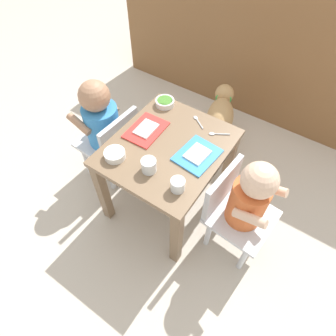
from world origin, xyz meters
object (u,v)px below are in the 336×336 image
object	(u,v)px
food_tray_right	(197,155)
water_cup_right	(149,166)
seated_child_left	(103,123)
dog	(220,115)
seated_child_right	(246,200)
veggie_bowl_far	(165,102)
spoon_by_left_tray	(198,121)
water_cup_left	(178,185)
cereal_bowl_right_side	(115,154)
food_tray_left	(146,130)
spoon_by_right_tray	(217,134)
dining_table	(168,158)

from	to	relation	value
food_tray_right	water_cup_right	size ratio (longest dim) A/B	3.16
seated_child_left	water_cup_right	xyz separation A→B (m)	(0.43, -0.16, 0.10)
seated_child_left	dog	distance (m)	0.75
seated_child_left	seated_child_right	distance (m)	0.83
veggie_bowl_far	spoon_by_left_tray	xyz separation A→B (m)	(0.20, -0.01, -0.01)
water_cup_left	food_tray_right	bearing A→B (deg)	96.87
seated_child_right	water_cup_right	world-z (taller)	seated_child_right
seated_child_right	cereal_bowl_right_side	bearing A→B (deg)	-162.85
seated_child_left	food_tray_left	size ratio (longest dim) A/B	3.09
cereal_bowl_right_side	spoon_by_right_tray	size ratio (longest dim) A/B	1.02
dining_table	cereal_bowl_right_side	bearing A→B (deg)	-129.73
water_cup_left	spoon_by_left_tray	bearing A→B (deg)	109.08
food_tray_left	spoon_by_right_tray	distance (m)	0.34
dining_table	spoon_by_right_tray	xyz separation A→B (m)	(0.15, 0.19, 0.09)
seated_child_right	cereal_bowl_right_side	size ratio (longest dim) A/B	6.69
dining_table	water_cup_left	bearing A→B (deg)	-46.64
food_tray_right	water_cup_left	bearing A→B (deg)	-83.13
food_tray_right	cereal_bowl_right_side	xyz separation A→B (m)	(-0.30, -0.21, 0.01)
dining_table	water_cup_right	distance (m)	0.20
seated_child_right	water_cup_left	xyz separation A→B (m)	(-0.25, -0.16, 0.10)
food_tray_left	dining_table	bearing A→B (deg)	-9.24
spoon_by_left_tray	spoon_by_right_tray	bearing A→B (deg)	-12.46
food_tray_right	cereal_bowl_right_side	world-z (taller)	cereal_bowl_right_side
dining_table	food_tray_right	xyz separation A→B (m)	(0.14, 0.02, 0.09)
food_tray_left	seated_child_right	bearing A→B (deg)	-3.62
food_tray_left	spoon_by_left_tray	size ratio (longest dim) A/B	2.34
seated_child_left	food_tray_right	xyz separation A→B (m)	(0.56, 0.03, 0.08)
seated_child_left	veggie_bowl_far	world-z (taller)	seated_child_left
dining_table	dog	size ratio (longest dim) A/B	1.42
dining_table	food_tray_left	world-z (taller)	food_tray_left
dog	cereal_bowl_right_side	world-z (taller)	cereal_bowl_right_side
dog	water_cup_right	bearing A→B (deg)	-89.00
food_tray_left	spoon_by_left_tray	distance (m)	0.26
seated_child_left	cereal_bowl_right_side	distance (m)	0.33
food_tray_right	cereal_bowl_right_side	distance (m)	0.36
spoon_by_left_tray	dog	bearing A→B (deg)	94.75
seated_child_left	veggie_bowl_far	distance (m)	0.34
water_cup_right	spoon_by_left_tray	bearing A→B (deg)	87.26
food_tray_right	veggie_bowl_far	bearing A→B (deg)	146.89
food_tray_left	spoon_by_right_tray	world-z (taller)	food_tray_left
seated_child_right	veggie_bowl_far	distance (m)	0.64
dining_table	spoon_by_right_tray	world-z (taller)	spoon_by_right_tray
water_cup_left	dining_table	bearing A→B (deg)	133.36
water_cup_left	veggie_bowl_far	size ratio (longest dim) A/B	0.61
cereal_bowl_right_side	dog	bearing A→B (deg)	78.82
spoon_by_left_tray	food_tray_right	bearing A→B (deg)	-60.05
water_cup_left	seated_child_right	bearing A→B (deg)	33.43
food_tray_left	cereal_bowl_right_side	size ratio (longest dim) A/B	2.21
dining_table	seated_child_right	xyz separation A→B (m)	(0.41, -0.01, 0.01)
seated_child_right	water_cup_right	xyz separation A→B (m)	(-0.40, -0.15, 0.11)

